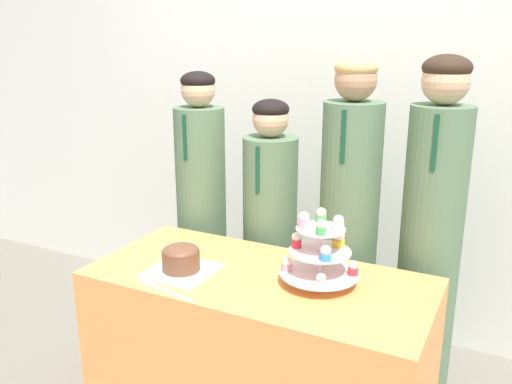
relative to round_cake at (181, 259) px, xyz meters
The scene contains 9 objects.
wall_back 1.41m from the round_cake, 77.01° to the left, with size 9.00×0.06×2.70m.
table 0.53m from the round_cake, 20.44° to the left, with size 1.35×0.63×0.75m.
round_cake is the anchor object (origin of this frame).
cake_knife 0.17m from the round_cake, 88.43° to the right, with size 0.27×0.07×0.01m.
cupcake_stand 0.56m from the round_cake, 15.98° to the left, with size 0.30×0.30×0.28m.
student_0 0.70m from the round_cake, 115.78° to the left, with size 0.26×0.26×1.50m.
student_1 0.65m from the round_cake, 81.66° to the left, with size 0.27×0.27×1.39m.
student_2 0.80m from the round_cake, 52.09° to the left, with size 0.27×0.27×1.59m.
student_3 1.06m from the round_cake, 36.33° to the left, with size 0.26×0.26×1.60m.
Camera 1 is at (0.88, -1.44, 1.67)m, focal length 38.00 mm.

